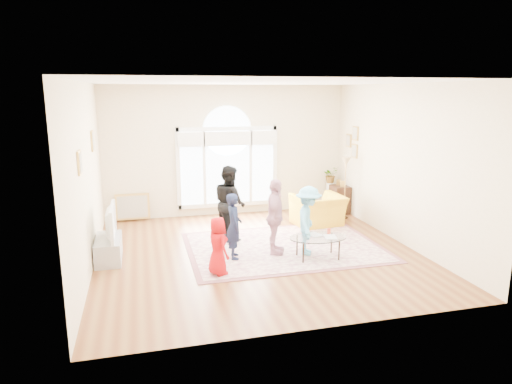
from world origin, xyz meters
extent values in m
plane|color=#613116|center=(0.00, 0.00, 0.00)|extent=(6.00, 6.00, 0.00)
plane|color=beige|center=(0.00, 3.00, 1.60)|extent=(6.00, 0.00, 6.00)
plane|color=beige|center=(0.00, -3.00, 1.60)|extent=(6.00, 0.00, 6.00)
plane|color=beige|center=(-3.00, 0.00, 1.60)|extent=(0.00, 6.00, 6.00)
plane|color=beige|center=(3.00, 0.00, 1.60)|extent=(0.00, 6.00, 6.00)
plane|color=white|center=(0.00, 0.00, 3.20)|extent=(6.00, 6.00, 0.00)
cube|color=white|center=(0.00, 2.96, 0.25)|extent=(2.50, 0.08, 0.10)
cube|color=white|center=(0.00, 2.96, 2.15)|extent=(2.50, 0.08, 0.10)
cube|color=white|center=(-1.22, 2.96, 1.20)|extent=(0.10, 0.08, 2.00)
cube|color=white|center=(1.22, 2.96, 1.20)|extent=(0.10, 0.08, 2.00)
cube|color=#C6E2FF|center=(-0.90, 2.96, 1.20)|extent=(0.55, 0.02, 1.80)
cube|color=#C6E2FF|center=(0.90, 2.96, 1.20)|extent=(0.55, 0.02, 1.80)
cube|color=#C6E2FF|center=(0.00, 2.96, 1.20)|extent=(1.10, 0.02, 1.80)
cylinder|color=#C6E2FF|center=(0.00, 2.96, 2.10)|extent=(1.20, 0.02, 1.20)
cube|color=white|center=(-0.59, 2.95, 1.20)|extent=(0.07, 0.04, 1.80)
cube|color=white|center=(0.59, 2.95, 1.20)|extent=(0.07, 0.04, 1.80)
cube|color=white|center=(-0.90, 2.88, 1.92)|extent=(0.65, 0.12, 0.35)
cube|color=white|center=(0.00, 2.88, 1.92)|extent=(1.20, 0.12, 0.35)
cube|color=white|center=(0.90, 2.88, 1.92)|extent=(0.65, 0.12, 0.35)
cube|color=tan|center=(-2.98, 1.30, 2.10)|extent=(0.03, 0.34, 0.40)
cube|color=#ADA38E|center=(-2.96, 1.30, 2.10)|extent=(0.01, 0.28, 0.34)
cube|color=tan|center=(-2.98, -0.90, 2.00)|extent=(0.03, 0.30, 0.36)
cube|color=#ADA38E|center=(-2.96, -0.90, 2.00)|extent=(0.01, 0.24, 0.30)
cube|color=tan|center=(2.98, 2.05, 2.05)|extent=(0.03, 0.28, 0.34)
cube|color=#ADA38E|center=(2.96, 2.05, 2.05)|extent=(0.01, 0.22, 0.28)
cube|color=tan|center=(2.98, 2.05, 1.62)|extent=(0.03, 0.28, 0.34)
cube|color=#ADA38E|center=(2.96, 2.05, 1.62)|extent=(0.01, 0.22, 0.28)
cube|color=tan|center=(2.98, 2.40, 1.84)|extent=(0.03, 0.26, 0.32)
cube|color=#ADA38E|center=(2.96, 2.40, 1.84)|extent=(0.01, 0.20, 0.26)
cube|color=beige|center=(0.59, 0.16, 0.01)|extent=(3.60, 2.60, 0.02)
cube|color=#814B4F|center=(0.59, 0.16, 0.01)|extent=(3.80, 2.80, 0.01)
cube|color=#96999E|center=(-2.75, 0.30, 0.21)|extent=(0.45, 1.00, 0.42)
imported|color=black|center=(-2.75, 0.30, 0.72)|extent=(0.14, 1.05, 0.60)
cube|color=#66E5CE|center=(-2.66, 0.30, 0.72)|extent=(0.02, 0.86, 0.49)
ellipsoid|color=silver|center=(1.00, -0.59, 0.41)|extent=(1.10, 0.74, 0.02)
cylinder|color=black|center=(1.35, -0.41, 0.20)|extent=(0.03, 0.03, 0.40)
cylinder|color=black|center=(0.67, -0.38, 0.20)|extent=(0.03, 0.03, 0.40)
cylinder|color=black|center=(1.33, -0.80, 0.20)|extent=(0.03, 0.03, 0.40)
cylinder|color=black|center=(0.65, -0.77, 0.20)|extent=(0.03, 0.03, 0.40)
imported|color=#B2A58C|center=(0.85, -0.53, 0.43)|extent=(0.29, 0.34, 0.03)
imported|color=#B2A58C|center=(1.09, -0.67, 0.43)|extent=(0.27, 0.33, 0.02)
cylinder|color=#DA452B|center=(1.25, -0.50, 0.48)|extent=(0.07, 0.07, 0.12)
imported|color=yellow|center=(1.82, 1.44, 0.36)|extent=(1.18, 1.05, 0.71)
cube|color=black|center=(2.78, 2.36, 0.35)|extent=(0.40, 0.50, 0.70)
cylinder|color=black|center=(2.68, 1.88, 0.01)|extent=(0.20, 0.20, 0.02)
cylinder|color=#AA8241|center=(2.68, 1.88, 0.68)|extent=(0.02, 0.02, 1.35)
cone|color=#CCB284|center=(2.68, 1.88, 1.40)|extent=(0.27, 0.27, 0.22)
cylinder|color=white|center=(2.70, 2.80, 0.35)|extent=(0.20, 0.20, 0.70)
imported|color=#33722D|center=(2.70, 2.80, 0.91)|extent=(0.46, 0.43, 0.42)
cube|color=tan|center=(-2.34, 2.90, 0.00)|extent=(0.80, 0.14, 0.62)
imported|color=#B80B10|center=(-0.92, -0.89, 0.51)|extent=(0.46, 0.56, 0.99)
imported|color=#151C36|center=(-0.50, -0.21, 0.63)|extent=(0.34, 0.47, 1.22)
imported|color=black|center=(-0.35, 0.94, 0.79)|extent=(0.76, 0.88, 1.55)
imported|color=#CC91A4|center=(0.30, -0.16, 0.74)|extent=(0.64, 0.91, 1.43)
imported|color=#69C6EE|center=(0.89, -0.34, 0.67)|extent=(0.78, 0.97, 1.30)
camera|label=1|loc=(-2.10, -8.06, 3.03)|focal=32.00mm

